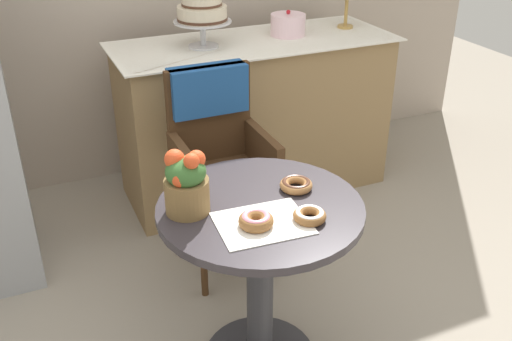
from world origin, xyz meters
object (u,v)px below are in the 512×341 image
Objects in this scene: donut_mid at (256,220)px; tiered_cake_stand at (202,8)px; donut_side at (296,184)px; cafe_table at (260,255)px; donut_front at (310,215)px; round_layer_cake at (288,25)px; flower_vase at (186,182)px; wicker_chair at (217,138)px.

donut_mid is 0.34× the size of tiered_cake_stand.
donut_mid is 0.97× the size of donut_side.
donut_front is (0.11, -0.15, 0.23)m from cafe_table.
donut_front is at bearing -113.89° from round_layer_cake.
flower_vase is (-0.35, 0.22, 0.09)m from donut_front.
donut_mid reaches higher than cafe_table.
tiered_cake_stand is (0.50, 1.24, 0.27)m from flower_vase.
flower_vase reaches higher than donut_front.
donut_front is (-0.00, -0.89, 0.10)m from wicker_chair.
donut_mid is at bearing -119.94° from round_layer_cake.
donut_mid is 1.50m from tiered_cake_stand.
round_layer_cake reaches higher than donut_side.
cafe_table is 6.53× the size of donut_front.
round_layer_cake is at bearing 60.06° from donut_mid.
tiered_cake_stand is at bearing -176.60° from round_layer_cake.
flower_vase is (-0.24, 0.06, 0.32)m from cafe_table.
wicker_chair is 4.16× the size of flower_vase.
flower_vase is at bearing -111.86° from tiered_cake_stand.
cafe_table is 2.12× the size of tiered_cake_stand.
wicker_chair is 8.08× the size of donut_side.
tiered_cake_stand is at bearing 85.70° from donut_side.
wicker_chair is 0.94m from round_layer_cake.
donut_front is 0.33× the size of tiered_cake_stand.
cafe_table is 1.45m from tiered_cake_stand.
wicker_chair reaches higher than donut_front.
wicker_chair is 8.66× the size of donut_front.
wicker_chair is (0.11, 0.73, 0.13)m from cafe_table.
cafe_table is at bearing -93.13° from wicker_chair.
cafe_table is at bearing -163.68° from donut_side.
tiered_cake_stand is (0.32, 1.42, 0.36)m from donut_mid.
wicker_chair is 2.81× the size of tiered_cake_stand.
round_layer_cake is (1.01, 1.27, 0.13)m from flower_vase.
round_layer_cake reaches higher than donut_front.
flower_vase is at bearing 133.72° from donut_mid.
donut_side reaches higher than cafe_table.
donut_side is at bearing -115.19° from round_layer_cake.
wicker_chair reaches higher than donut_mid.
cafe_table is at bearing -119.92° from round_layer_cake.
wicker_chair is at bearing -104.52° from tiered_cake_stand.
donut_side is 1.43m from round_layer_cake.
donut_front is 1.64m from round_layer_cake.
donut_mid is at bearing -144.43° from donut_side.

